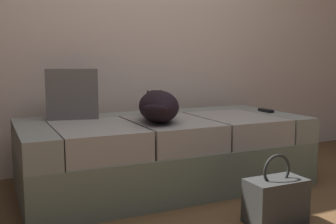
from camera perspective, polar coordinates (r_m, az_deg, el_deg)
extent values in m
cube|color=slate|center=(2.78, -0.44, -7.48)|extent=(1.93, 0.90, 0.30)
cube|color=gray|center=(2.50, -18.84, -4.05)|extent=(0.20, 0.90, 0.17)
cube|color=gray|center=(3.18, 13.90, -1.44)|extent=(0.20, 0.90, 0.17)
cube|color=gray|center=(3.04, -3.17, -1.63)|extent=(1.53, 0.20, 0.17)
cube|color=#9D958D|center=(2.47, -10.34, -3.92)|extent=(0.49, 0.68, 0.17)
cube|color=#9D958D|center=(2.64, 0.46, -3.05)|extent=(0.49, 0.68, 0.17)
cube|color=#9D958D|center=(2.89, 9.65, -2.22)|extent=(0.49, 0.68, 0.17)
ellipsoid|color=black|center=(2.54, -1.36, 0.82)|extent=(0.37, 0.50, 0.20)
sphere|color=black|center=(2.75, -1.94, 1.45)|extent=(0.17, 0.17, 0.17)
ellipsoid|color=black|center=(2.82, -2.13, 1.41)|extent=(0.09, 0.11, 0.06)
cone|color=black|center=(2.74, -2.91, 2.74)|extent=(0.04, 0.04, 0.05)
cone|color=black|center=(2.75, -1.00, 2.77)|extent=(0.04, 0.04, 0.05)
ellipsoid|color=black|center=(2.33, -1.94, 0.47)|extent=(0.16, 0.16, 0.05)
cube|color=black|center=(3.13, 13.94, 0.21)|extent=(0.05, 0.15, 0.02)
cube|color=#69605A|center=(2.75, -13.66, 2.55)|extent=(0.36, 0.18, 0.34)
cube|color=#343533|center=(2.24, 15.27, -12.28)|extent=(0.32, 0.18, 0.24)
torus|color=#242523|center=(2.19, 15.43, -8.09)|extent=(0.18, 0.02, 0.18)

